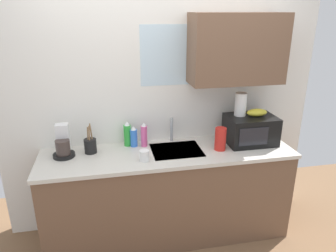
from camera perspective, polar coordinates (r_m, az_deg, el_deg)
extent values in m
cube|color=white|center=(3.11, -1.28, 3.92)|extent=(3.08, 0.10, 2.50)
cube|color=brown|center=(3.00, 12.31, 13.38)|extent=(0.86, 0.32, 0.62)
cube|color=silver|center=(2.99, 0.41, 12.56)|extent=(0.56, 0.02, 0.55)
cube|color=brown|center=(3.14, 0.00, -12.38)|extent=(2.28, 0.60, 0.86)
cube|color=beige|center=(2.92, 0.00, -4.93)|extent=(2.31, 0.63, 0.03)
cube|color=#9EA0A5|center=(2.98, 1.52, -5.54)|extent=(0.46, 0.38, 0.14)
cylinder|color=#B2B5BA|center=(3.10, 0.65, -0.65)|extent=(0.03, 0.03, 0.24)
cube|color=black|center=(3.16, 14.57, -0.62)|extent=(0.46, 0.34, 0.27)
cube|color=black|center=(2.99, 15.12, -1.85)|extent=(0.28, 0.01, 0.17)
ellipsoid|color=gold|center=(3.13, 15.67, 2.36)|extent=(0.20, 0.11, 0.07)
cylinder|color=white|center=(3.08, 12.90, 3.82)|extent=(0.11, 0.11, 0.22)
cylinder|color=black|center=(2.96, -18.16, -4.98)|extent=(0.19, 0.19, 0.03)
cylinder|color=#3F332D|center=(2.92, -18.35, -3.64)|extent=(0.12, 0.12, 0.13)
cube|color=silver|center=(2.97, -18.31, -2.05)|extent=(0.11, 0.09, 0.26)
cylinder|color=#E55999|center=(3.00, -4.32, -1.83)|extent=(0.06, 0.06, 0.20)
cone|color=white|center=(2.96, -4.38, 0.28)|extent=(0.05, 0.05, 0.04)
cylinder|color=blue|center=(3.01, -6.16, -2.16)|extent=(0.07, 0.07, 0.17)
cone|color=white|center=(2.98, -6.23, -0.37)|extent=(0.05, 0.05, 0.04)
cylinder|color=green|center=(3.03, -7.29, -1.68)|extent=(0.07, 0.07, 0.20)
cone|color=white|center=(2.99, -7.39, 0.44)|extent=(0.05, 0.05, 0.04)
cylinder|color=red|center=(2.95, 9.39, -2.30)|extent=(0.10, 0.10, 0.21)
cylinder|color=white|center=(2.73, -4.28, -5.32)|extent=(0.08, 0.08, 0.09)
cylinder|color=black|center=(2.95, -13.76, -3.50)|extent=(0.11, 0.11, 0.13)
cylinder|color=olive|center=(2.93, -14.18, -2.14)|extent=(0.02, 0.03, 0.21)
cylinder|color=olive|center=(2.93, -13.55, -1.76)|extent=(0.03, 0.03, 0.24)
cylinder|color=olive|center=(2.90, -13.91, -2.09)|extent=(0.02, 0.02, 0.23)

